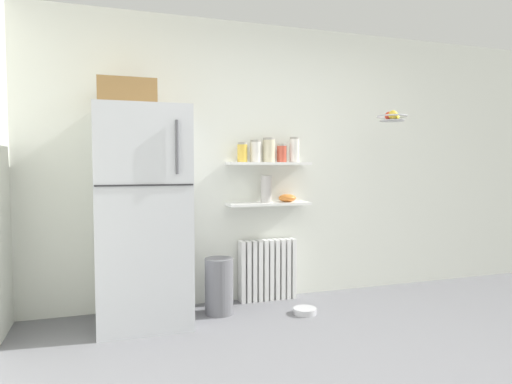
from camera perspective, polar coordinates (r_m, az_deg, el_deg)
ground_plane at (r=3.19m, az=11.27°, el=-20.23°), size 7.04×7.04×0.00m
back_wall at (r=4.34m, az=1.25°, el=3.69°), size 7.04×0.10×2.60m
refrigerator at (r=3.73m, az=-14.33°, el=-2.33°), size 0.72×0.71×1.93m
radiator at (r=4.32m, az=1.48°, el=-9.85°), size 0.55×0.12×0.57m
wall_shelf_lower at (r=4.20m, az=1.63°, el=-1.50°), size 0.78×0.22×0.02m
wall_shelf_upper at (r=4.18m, az=1.64°, el=3.63°), size 0.78×0.22×0.02m
storage_jar_0 at (r=4.10m, az=-1.74°, el=5.05°), size 0.09×0.09×0.18m
storage_jar_1 at (r=4.14m, az=-0.03°, el=5.20°), size 0.11×0.11×0.20m
storage_jar_2 at (r=4.18m, az=1.65°, el=5.33°), size 0.12×0.12×0.23m
storage_jar_3 at (r=4.23m, az=3.29°, el=4.94°), size 0.09×0.09×0.17m
storage_jar_4 at (r=4.28m, az=4.89°, el=5.35°), size 0.09×0.09×0.24m
vase at (r=4.18m, az=1.30°, el=0.38°), size 0.10×0.10×0.25m
shelf_bowl at (r=4.26m, az=3.99°, el=-0.77°), size 0.17×0.17×0.07m
trash_bin at (r=3.95m, az=-4.71°, el=-11.82°), size 0.24×0.24×0.48m
pet_food_bowl at (r=4.02m, az=6.22°, el=-14.78°), size 0.20×0.20×0.05m
hanging_fruit_basket at (r=4.41m, az=16.96°, el=9.15°), size 0.28×0.28×0.10m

